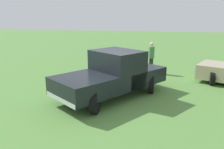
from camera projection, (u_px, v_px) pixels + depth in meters
The scene contains 3 objects.
ground_plane at pixel (107, 98), 8.64m from camera, with size 80.00×80.00×0.00m, color #54843D.
pickup_truck at pixel (114, 73), 8.65m from camera, with size 4.85×4.16×1.81m.
person_bystander at pixel (151, 56), 12.25m from camera, with size 0.43×0.43×1.73m.
Camera 1 is at (-7.87, -1.99, 3.08)m, focal length 35.57 mm.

